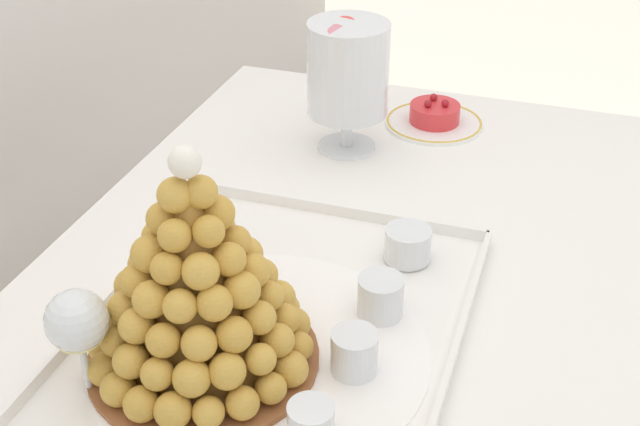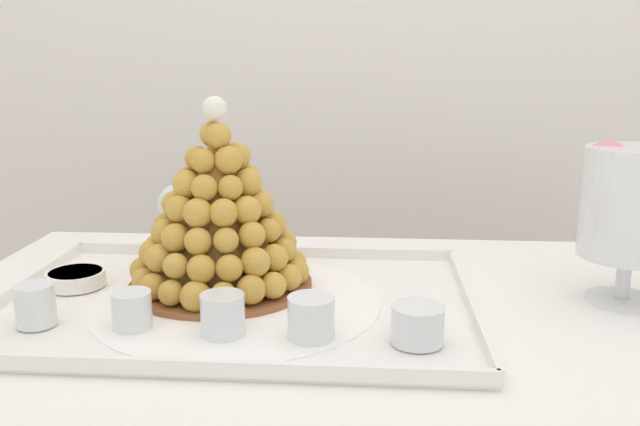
{
  "view_description": "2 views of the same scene",
  "coord_description": "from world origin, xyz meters",
  "views": [
    {
      "loc": [
        -0.9,
        -0.28,
        1.42
      ],
      "look_at": [
        -0.09,
        -0.01,
        0.89
      ],
      "focal_mm": 47.76,
      "sensor_mm": 36.0,
      "label": 1
    },
    {
      "loc": [
        -0.01,
        -0.83,
        1.09
      ],
      "look_at": [
        -0.07,
        0.0,
        0.89
      ],
      "focal_mm": 37.37,
      "sensor_mm": 36.0,
      "label": 2
    }
  ],
  "objects": [
    {
      "name": "wine_glass",
      "position": [
        -0.31,
        0.19,
        0.85
      ],
      "size": [
        0.07,
        0.07,
        0.14
      ],
      "color": "silver",
      "rests_on": "buffet_table"
    },
    {
      "name": "dessert_cup_mid_right",
      "position": [
        -0.08,
        -0.08,
        0.78
      ],
      "size": [
        0.06,
        0.06,
        0.05
      ],
      "color": "silver",
      "rests_on": "serving_tray"
    },
    {
      "name": "dessert_cup_right",
      "position": [
        0.05,
        -0.09,
        0.78
      ],
      "size": [
        0.06,
        0.06,
        0.05
      ],
      "color": "silver",
      "rests_on": "serving_tray"
    },
    {
      "name": "serving_tray",
      "position": [
        -0.19,
        0.03,
        0.75
      ],
      "size": [
        0.65,
        0.44,
        0.02
      ],
      "color": "white",
      "rests_on": "buffet_table"
    },
    {
      "name": "dessert_cup_centre",
      "position": [
        -0.19,
        -0.08,
        0.78
      ],
      "size": [
        0.05,
        0.05,
        0.05
      ],
      "color": "silver",
      "rests_on": "serving_tray"
    },
    {
      "name": "croquembouche",
      "position": [
        -0.23,
        0.09,
        0.87
      ],
      "size": [
        0.27,
        0.27,
        0.28
      ],
      "color": "brown",
      "rests_on": "serving_tray"
    },
    {
      "name": "buffet_table",
      "position": [
        0.0,
        0.0,
        0.65
      ],
      "size": [
        1.28,
        0.81,
        0.75
      ],
      "color": "brown",
      "rests_on": "ground_plane"
    },
    {
      "name": "fruit_tart_plate",
      "position": [
        0.49,
        -0.03,
        0.76
      ],
      "size": [
        0.18,
        0.18,
        0.05
      ],
      "color": "white",
      "rests_on": "buffet_table"
    },
    {
      "name": "dessert_cup_mid_left",
      "position": [
        -0.31,
        -0.07,
        0.78
      ],
      "size": [
        0.05,
        0.05,
        0.05
      ],
      "color": "silver",
      "rests_on": "serving_tray"
    },
    {
      "name": "macaron_goblet",
      "position": [
        0.35,
        0.09,
        0.89
      ],
      "size": [
        0.13,
        0.13,
        0.23
      ],
      "color": "white",
      "rests_on": "buffet_table"
    }
  ]
}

